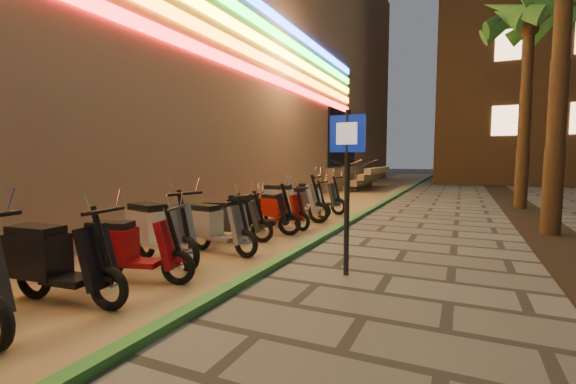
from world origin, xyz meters
The scene contains 17 objects.
ground centered at (0.00, 0.00, 0.00)m, with size 120.00×120.00×0.00m, color #474442.
parking_strip centered at (-2.60, 10.00, 0.01)m, with size 3.40×60.00×0.01m, color #8C7251.
green_curb centered at (-0.90, 10.00, 0.05)m, with size 0.18×60.00×0.10m, color #2A702F.
planting_strip centered at (3.60, 5.00, 0.01)m, with size 1.20×40.00×0.02m, color black.
mall_building centered at (-15.47, 10.02, 7.48)m, with size 24.23×44.00×15.00m.
palm_d centered at (3.60, 12.00, 5.94)m, with size 2.97×3.02×7.16m.
pedestrian_sign centered at (0.25, 2.23, 1.56)m, with size 0.53×0.11×2.40m.
scooter_4 centered at (-2.60, -0.26, 0.52)m, with size 1.69×0.63×1.19m.
scooter_5 centered at (-2.41, 0.65, 0.48)m, with size 1.55×0.78×1.10m.
scooter_6 centered at (-2.79, 1.62, 0.54)m, with size 1.75×0.87×1.24m.
scooter_7 centered at (-2.33, 2.56, 0.49)m, with size 1.59×0.63×1.12m.
scooter_8 centered at (-2.59, 3.42, 0.46)m, with size 1.50×0.79×1.06m.
scooter_9 centered at (-2.44, 4.29, 0.51)m, with size 1.64×0.85×1.16m.
scooter_10 centered at (-2.32, 5.33, 0.46)m, with size 1.48×0.78×1.05m.
scooter_11 centered at (-2.51, 6.22, 0.56)m, with size 1.83×0.65×1.28m.
scooter_12 centered at (-2.49, 7.12, 0.47)m, with size 1.55×0.66×1.09m.
scooter_13 centered at (-2.39, 8.14, 0.51)m, with size 1.67×0.78×1.18m.
Camera 1 is at (1.76, -3.17, 1.72)m, focal length 24.00 mm.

